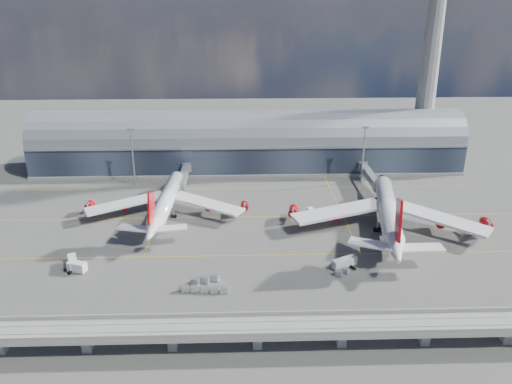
{
  "coord_description": "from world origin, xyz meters",
  "views": [
    {
      "loc": [
        -3.37,
        -151.62,
        78.13
      ],
      "look_at": [
        1.7,
        10.0,
        14.0
      ],
      "focal_mm": 35.0,
      "sensor_mm": 36.0,
      "label": 1
    }
  ],
  "objects_px": {
    "airliner_left": "(166,202)",
    "service_truck_4": "(311,213)",
    "service_truck_3": "(473,229)",
    "cargo_train_2": "(342,272)",
    "service_truck_0": "(73,263)",
    "control_tower": "(431,56)",
    "cargo_train_1": "(204,290)",
    "service_truck_5": "(165,206)",
    "service_truck_2": "(344,263)",
    "cargo_train_0": "(205,280)",
    "airliner_right": "(388,213)",
    "service_truck_1": "(77,267)",
    "floodlight_mast_left": "(133,156)",
    "floodlight_mast_right": "(363,154)"
  },
  "relations": [
    {
      "from": "airliner_left",
      "to": "service_truck_4",
      "type": "xyz_separation_m",
      "value": [
        54.86,
        -2.03,
        -4.26
      ]
    },
    {
      "from": "service_truck_3",
      "to": "cargo_train_2",
      "type": "height_order",
      "value": "service_truck_3"
    },
    {
      "from": "service_truck_0",
      "to": "service_truck_4",
      "type": "relative_size",
      "value": 1.48
    },
    {
      "from": "control_tower",
      "to": "cargo_train_1",
      "type": "xyz_separation_m",
      "value": [
        -99.15,
        -114.07,
        -50.71
      ]
    },
    {
      "from": "service_truck_3",
      "to": "service_truck_5",
      "type": "height_order",
      "value": "service_truck_3"
    },
    {
      "from": "service_truck_2",
      "to": "cargo_train_0",
      "type": "bearing_deg",
      "value": 74.15
    },
    {
      "from": "cargo_train_2",
      "to": "airliner_right",
      "type": "bearing_deg",
      "value": -2.36
    },
    {
      "from": "airliner_right",
      "to": "service_truck_2",
      "type": "relative_size",
      "value": 8.84
    },
    {
      "from": "service_truck_1",
      "to": "cargo_train_0",
      "type": "distance_m",
      "value": 39.81
    },
    {
      "from": "cargo_train_2",
      "to": "service_truck_4",
      "type": "bearing_deg",
      "value": 37.91
    },
    {
      "from": "floodlight_mast_left",
      "to": "service_truck_3",
      "type": "relative_size",
      "value": 4.25
    },
    {
      "from": "floodlight_mast_left",
      "to": "service_truck_2",
      "type": "xyz_separation_m",
      "value": [
        78.02,
        -73.25,
        -12.09
      ]
    },
    {
      "from": "service_truck_0",
      "to": "service_truck_5",
      "type": "distance_m",
      "value": 48.71
    },
    {
      "from": "service_truck_0",
      "to": "control_tower",
      "type": "bearing_deg",
      "value": 13.04
    },
    {
      "from": "floodlight_mast_left",
      "to": "cargo_train_0",
      "type": "height_order",
      "value": "floodlight_mast_left"
    },
    {
      "from": "service_truck_4",
      "to": "cargo_train_1",
      "type": "height_order",
      "value": "service_truck_4"
    },
    {
      "from": "airliner_left",
      "to": "cargo_train_2",
      "type": "relative_size",
      "value": 12.91
    },
    {
      "from": "service_truck_3",
      "to": "cargo_train_0",
      "type": "xyz_separation_m",
      "value": [
        -91.83,
        -29.74,
        -0.48
      ]
    },
    {
      "from": "service_truck_1",
      "to": "service_truck_3",
      "type": "distance_m",
      "value": 132.83
    },
    {
      "from": "service_truck_0",
      "to": "cargo_train_1",
      "type": "bearing_deg",
      "value": -42.48
    },
    {
      "from": "floodlight_mast_right",
      "to": "service_truck_5",
      "type": "height_order",
      "value": "floodlight_mast_right"
    },
    {
      "from": "service_truck_3",
      "to": "cargo_train_1",
      "type": "distance_m",
      "value": 98.22
    },
    {
      "from": "cargo_train_1",
      "to": "cargo_train_0",
      "type": "bearing_deg",
      "value": -5.91
    },
    {
      "from": "cargo_train_1",
      "to": "service_truck_2",
      "type": "bearing_deg",
      "value": -78.97
    },
    {
      "from": "service_truck_5",
      "to": "service_truck_0",
      "type": "bearing_deg",
      "value": -141.35
    },
    {
      "from": "service_truck_4",
      "to": "cargo_train_0",
      "type": "height_order",
      "value": "service_truck_4"
    },
    {
      "from": "service_truck_1",
      "to": "service_truck_5",
      "type": "relative_size",
      "value": 1.02
    },
    {
      "from": "service_truck_5",
      "to": "service_truck_1",
      "type": "bearing_deg",
      "value": -137.72
    },
    {
      "from": "airliner_left",
      "to": "cargo_train_2",
      "type": "distance_m",
      "value": 73.63
    },
    {
      "from": "service_truck_4",
      "to": "cargo_train_2",
      "type": "xyz_separation_m",
      "value": [
        3.45,
        -42.68,
        -0.54
      ]
    },
    {
      "from": "service_truck_2",
      "to": "service_truck_4",
      "type": "relative_size",
      "value": 1.61
    },
    {
      "from": "service_truck_4",
      "to": "cargo_train_1",
      "type": "distance_m",
      "value": 63.1
    },
    {
      "from": "airliner_left",
      "to": "cargo_train_0",
      "type": "relative_size",
      "value": 7.61
    },
    {
      "from": "service_truck_1",
      "to": "floodlight_mast_left",
      "type": "bearing_deg",
      "value": 15.28
    },
    {
      "from": "airliner_right",
      "to": "service_truck_5",
      "type": "relative_size",
      "value": 12.37
    },
    {
      "from": "cargo_train_2",
      "to": "floodlight_mast_right",
      "type": "bearing_deg",
      "value": 16.46
    },
    {
      "from": "floodlight_mast_left",
      "to": "service_truck_5",
      "type": "distance_m",
      "value": 34.2
    },
    {
      "from": "cargo_train_0",
      "to": "cargo_train_2",
      "type": "bearing_deg",
      "value": -64.65
    },
    {
      "from": "floodlight_mast_right",
      "to": "airliner_right",
      "type": "height_order",
      "value": "floodlight_mast_right"
    },
    {
      "from": "floodlight_mast_right",
      "to": "airliner_left",
      "type": "bearing_deg",
      "value": -158.01
    },
    {
      "from": "cargo_train_0",
      "to": "cargo_train_2",
      "type": "xyz_separation_m",
      "value": [
        40.62,
        3.22,
        -0.11
      ]
    },
    {
      "from": "control_tower",
      "to": "cargo_train_1",
      "type": "bearing_deg",
      "value": -131.0
    },
    {
      "from": "control_tower",
      "to": "floodlight_mast_right",
      "type": "bearing_deg",
      "value": -141.34
    },
    {
      "from": "cargo_train_1",
      "to": "service_truck_3",
      "type": "bearing_deg",
      "value": -75.1
    },
    {
      "from": "floodlight_mast_left",
      "to": "floodlight_mast_right",
      "type": "xyz_separation_m",
      "value": [
        100.0,
        0.0,
        0.0
      ]
    },
    {
      "from": "cargo_train_0",
      "to": "service_truck_3",
      "type": "bearing_deg",
      "value": -51.23
    },
    {
      "from": "floodlight_mast_left",
      "to": "service_truck_3",
      "type": "bearing_deg",
      "value": -21.87
    },
    {
      "from": "service_truck_0",
      "to": "service_truck_1",
      "type": "distance_m",
      "value": 3.55
    },
    {
      "from": "control_tower",
      "to": "floodlight_mast_left",
      "type": "height_order",
      "value": "control_tower"
    },
    {
      "from": "floodlight_mast_left",
      "to": "airliner_right",
      "type": "distance_m",
      "value": 109.41
    }
  ]
}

